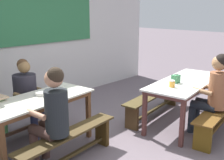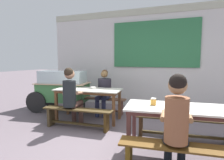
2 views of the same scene
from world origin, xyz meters
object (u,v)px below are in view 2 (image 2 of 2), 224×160
object	(u,v)px
bench_far_front	(77,115)
person_near_front	(176,118)
person_left_back_turned	(71,94)
dining_table_near	(188,112)
soup_bowl	(93,88)
person_center_facing	(104,89)
bench_near_front	(194,158)
bench_near_back	(182,125)
food_cart	(62,87)
tissue_box	(172,101)
dining_table_far	(88,92)
condiment_jar	(153,102)
bench_far_back	(97,103)

from	to	relation	value
bench_far_front	person_near_front	bearing A→B (deg)	-25.67
person_left_back_turned	bench_far_front	bearing A→B (deg)	-18.11
dining_table_near	soup_bowl	xyz separation A→B (m)	(-2.14, 1.10, 0.10)
bench_far_front	person_center_facing	size ratio (longest dim) A/B	1.29
bench_far_front	person_center_facing	xyz separation A→B (m)	(0.12, 1.15, 0.39)
bench_near_front	soup_bowl	distance (m)	2.83
bench_near_back	person_center_facing	distance (m)	2.27
food_cart	person_left_back_turned	world-z (taller)	person_left_back_turned
tissue_box	dining_table_far	bearing A→B (deg)	154.09
condiment_jar	tissue_box	bearing A→B (deg)	18.88
food_cart	person_left_back_turned	xyz separation A→B (m)	(0.97, -1.01, 0.05)
dining_table_far	bench_far_back	size ratio (longest dim) A/B	1.01
person_center_facing	person_near_front	world-z (taller)	person_near_front
tissue_box	soup_bowl	world-z (taller)	tissue_box
bench_far_back	soup_bowl	bearing A→B (deg)	-73.58
bench_far_back	person_left_back_turned	size ratio (longest dim) A/B	1.24
bench_far_front	soup_bowl	xyz separation A→B (m)	(0.05, 0.67, 0.50)
bench_near_front	person_center_facing	distance (m)	3.08
bench_far_back	food_cart	distance (m)	1.13
dining_table_far	bench_far_back	world-z (taller)	dining_table_far
food_cart	soup_bowl	bearing A→B (deg)	-18.45
bench_far_back	person_center_facing	size ratio (longest dim) A/B	1.34
bench_far_front	person_near_front	xyz separation A→B (m)	(2.04, -0.98, 0.46)
dining_table_far	soup_bowl	size ratio (longest dim) A/B	11.22
person_center_facing	condiment_jar	xyz separation A→B (m)	(1.56, -1.62, 0.14)
dining_table_far	food_cart	distance (m)	1.20
food_cart	tissue_box	bearing A→B (deg)	-24.95
bench_near_front	bench_far_back	bearing A→B (deg)	136.86
dining_table_near	person_near_front	xyz separation A→B (m)	(-0.15, -0.55, 0.05)
person_center_facing	tissue_box	distance (m)	2.39
dining_table_far	food_cart	xyz separation A→B (m)	(-1.10, 0.47, 0.01)
soup_bowl	bench_near_front	bearing A→B (deg)	-37.42
bench_near_back	condiment_jar	size ratio (longest dim) A/B	16.01
bench_far_front	person_left_back_turned	world-z (taller)	person_left_back_turned
person_near_front	condiment_jar	distance (m)	0.63
bench_near_back	person_center_facing	bearing A→B (deg)	153.62
person_center_facing	bench_near_front	bearing A→B (deg)	-45.52
person_left_back_turned	soup_bowl	world-z (taller)	person_left_back_turned
person_center_facing	soup_bowl	xyz separation A→B (m)	(-0.07, -0.49, 0.11)
dining_table_far	tissue_box	distance (m)	2.23
bench_near_back	food_cart	world-z (taller)	food_cart
dining_table_far	bench_near_back	bearing A→B (deg)	-11.32
dining_table_far	dining_table_near	world-z (taller)	same
bench_far_back	person_left_back_turned	bearing A→B (deg)	-94.09
bench_far_front	bench_near_back	size ratio (longest dim) A/B	0.89
food_cart	condiment_jar	size ratio (longest dim) A/B	17.50
bench_far_front	person_near_front	size ratio (longest dim) A/B	1.19
person_left_back_turned	person_center_facing	xyz separation A→B (m)	(0.31, 1.09, -0.05)
dining_table_far	person_near_front	bearing A→B (deg)	-36.98
bench_far_back	tissue_box	world-z (taller)	tissue_box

